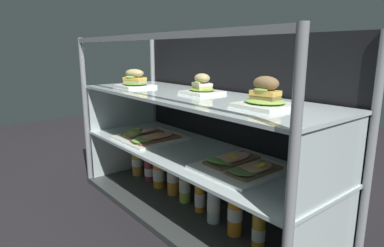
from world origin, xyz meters
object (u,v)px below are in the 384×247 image
Objects in this scene: plated_roll_sandwich_far_left at (202,87)px; juice_bottle_front_second at (214,202)px; open_sandwich_tray_far_right at (240,166)px; open_sandwich_tray_far_left at (149,136)px; juice_bottle_back_left at (159,173)px; juice_bottle_near_post at (259,228)px; juice_bottle_tucked_behind at (150,169)px; juice_bottle_front_right_end at (200,195)px; plated_roll_sandwich_near_right_corner at (135,81)px; juice_bottle_back_right at (235,213)px; plated_roll_sandwich_mid_left at (265,98)px; juice_bottle_front_fourth at (173,176)px; juice_bottle_front_left_end at (185,184)px; juice_bottle_front_middle at (137,162)px.

plated_roll_sandwich_far_left is 0.69× the size of juice_bottle_front_second.
open_sandwich_tray_far_left is at bearing -175.83° from open_sandwich_tray_far_right.
juice_bottle_back_left reaches higher than juice_bottle_near_post.
juice_bottle_tucked_behind is at bearing 177.12° from juice_bottle_front_second.
plated_roll_sandwich_far_left is 0.76× the size of juice_bottle_front_right_end.
plated_roll_sandwich_near_right_corner is 0.79× the size of juice_bottle_back_right.
juice_bottle_front_right_end is (0.52, -0.01, 0.01)m from juice_bottle_tucked_behind.
plated_roll_sandwich_mid_left is at bearing -8.32° from plated_roll_sandwich_far_left.
open_sandwich_tray_far_right is at bearing -3.41° from juice_bottle_front_fourth.
plated_roll_sandwich_near_right_corner is at bearing -165.65° from plated_roll_sandwich_far_left.
open_sandwich_tray_far_right is 0.86m from juice_bottle_tucked_behind.
plated_roll_sandwich_near_right_corner is 0.93× the size of plated_roll_sandwich_mid_left.
open_sandwich_tray_far_right reaches higher than juice_bottle_front_left_end.
juice_bottle_front_left_end is (-0.55, 0.03, -0.55)m from plated_roll_sandwich_mid_left.
plated_roll_sandwich_mid_left is at bearing -1.18° from juice_bottle_front_middle.
juice_bottle_front_left_end is at bearing 176.21° from juice_bottle_back_right.
juice_bottle_tucked_behind is at bearing 177.76° from open_sandwich_tray_far_right.
juice_bottle_tucked_behind is (-0.94, 0.03, -0.58)m from plated_roll_sandwich_mid_left.
open_sandwich_tray_far_right is at bearing 3.90° from plated_roll_sandwich_near_right_corner.
plated_roll_sandwich_mid_left reaches higher than juice_bottle_front_fourth.
juice_bottle_front_right_end is at bearing -0.63° from juice_bottle_back_left.
open_sandwich_tray_far_right is 1.38× the size of juice_bottle_front_fourth.
plated_roll_sandwich_mid_left is at bearing 0.03° from juice_bottle_front_second.
juice_bottle_tucked_behind is at bearing 177.57° from juice_bottle_back_right.
plated_roll_sandwich_mid_left reaches higher than juice_bottle_back_right.
juice_bottle_front_second reaches higher than juice_bottle_front_left_end.
plated_roll_sandwich_mid_left is 0.58× the size of open_sandwich_tray_far_left.
juice_bottle_front_middle is at bearing 178.72° from open_sandwich_tray_far_right.
juice_bottle_near_post is (-0.01, 0.01, -0.57)m from plated_roll_sandwich_mid_left.
juice_bottle_front_middle is 1.09× the size of juice_bottle_tucked_behind.
plated_roll_sandwich_far_left is at bearing 14.35° from plated_roll_sandwich_near_right_corner.
plated_roll_sandwich_far_left is at bearing 8.61° from juice_bottle_front_fourth.
plated_roll_sandwich_far_left is at bearing 172.89° from juice_bottle_near_post.
plated_roll_sandwich_far_left reaches higher than juice_bottle_near_post.
plated_roll_sandwich_far_left is at bearing 168.89° from open_sandwich_tray_far_right.
juice_bottle_front_right_end is at bearing 176.36° from open_sandwich_tray_far_right.
plated_roll_sandwich_far_left is at bearing 18.68° from open_sandwich_tray_far_left.
juice_bottle_front_left_end is at bearing 12.02° from plated_roll_sandwich_near_right_corner.
open_sandwich_tray_far_left reaches higher than juice_bottle_back_right.
juice_bottle_front_left_end is (-0.09, -0.04, -0.55)m from plated_roll_sandwich_far_left.
juice_bottle_back_right is at bearing -2.11° from juice_bottle_back_left.
juice_bottle_front_right_end is at bearing 178.80° from juice_bottle_near_post.
open_sandwich_tray_far_right is at bearing -11.11° from plated_roll_sandwich_far_left.
juice_bottle_front_second is (0.27, -0.03, 0.00)m from juice_bottle_front_left_end.
juice_bottle_front_left_end is (0.38, -0.01, 0.02)m from juice_bottle_tucked_behind.
plated_roll_sandwich_mid_left is 0.57m from juice_bottle_near_post.
juice_bottle_front_left_end is 0.41m from juice_bottle_back_right.
open_sandwich_tray_far_left is 1.00× the size of open_sandwich_tray_far_right.
open_sandwich_tray_far_left reaches higher than juice_bottle_tucked_behind.
juice_bottle_near_post is at bearing -0.61° from juice_bottle_front_middle.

